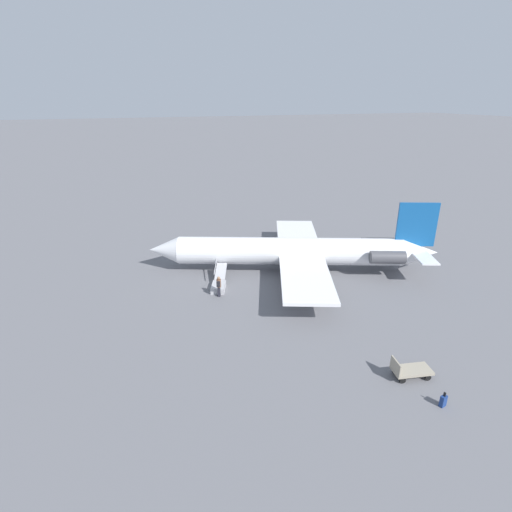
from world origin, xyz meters
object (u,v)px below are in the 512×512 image
Objects in this scene: luggage_cart at (410,370)px; suitcase at (443,401)px; boarding_stairs at (219,284)px; airplane_main at (299,251)px; passenger at (219,285)px.

luggage_cart reaches higher than suitcase.
luggage_cart is at bearing -132.44° from boarding_stairs.
airplane_main is 14.45× the size of passenger.
boarding_stairs is 18.89m from suitcase.
passenger reaches higher than boarding_stairs.
luggage_cart is (-6.95, 15.05, 0.09)m from boarding_stairs.
boarding_stairs is at bearing 28.54° from airplane_main.
airplane_main reaches higher than suitcase.
suitcase is at bearing -132.51° from passenger.
boarding_stairs is at bearing 6.78° from passenger.
passenger is 17.69m from suitcase.
passenger is (0.43, 1.51, 0.64)m from boarding_stairs.
passenger is (8.30, 2.30, -0.95)m from airplane_main.
luggage_cart is (0.92, 15.85, -1.49)m from airplane_main.
suitcase is at bearing 109.93° from airplane_main.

